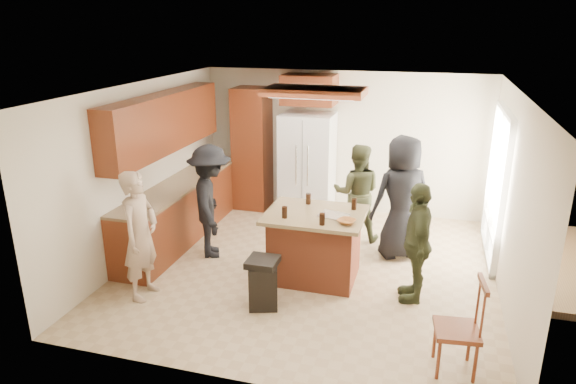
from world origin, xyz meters
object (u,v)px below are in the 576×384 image
(person_front_left, at_px, (140,235))
(person_counter, at_px, (211,202))
(refrigerator, at_px, (307,165))
(person_side_right, at_px, (417,243))
(spindle_chair, at_px, (459,330))
(trash_bin, at_px, (263,282))
(kitchen_island, at_px, (315,245))
(person_behind_right, at_px, (402,198))
(person_behind_left, at_px, (357,193))

(person_front_left, height_order, person_counter, person_counter)
(person_counter, height_order, refrigerator, refrigerator)
(person_side_right, relative_size, refrigerator, 0.84)
(spindle_chair, bearing_deg, refrigerator, 122.56)
(person_side_right, bearing_deg, refrigerator, -148.76)
(trash_bin, bearing_deg, refrigerator, 94.43)
(kitchen_island, bearing_deg, person_side_right, -8.80)
(person_front_left, xyz_separation_m, person_side_right, (3.26, 0.85, -0.06))
(person_side_right, bearing_deg, person_behind_right, -174.08)
(person_behind_left, xyz_separation_m, spindle_chair, (1.45, -2.96, -0.32))
(person_front_left, xyz_separation_m, spindle_chair, (3.74, -0.47, -0.36))
(person_behind_right, relative_size, kitchen_island, 1.41)
(person_behind_left, distance_m, person_behind_right, 0.84)
(kitchen_island, xyz_separation_m, trash_bin, (-0.43, -0.89, -0.16))
(person_behind_left, relative_size, refrigerator, 0.86)
(spindle_chair, bearing_deg, person_side_right, 109.98)
(kitchen_island, relative_size, trash_bin, 2.03)
(person_counter, distance_m, spindle_chair, 3.87)
(person_behind_right, xyz_separation_m, person_side_right, (0.27, -1.21, -0.15))
(refrigerator, bearing_deg, person_behind_left, -41.88)
(person_side_right, distance_m, refrigerator, 3.25)
(person_behind_right, xyz_separation_m, trash_bin, (-1.47, -1.89, -0.59))
(person_counter, bearing_deg, kitchen_island, -124.55)
(person_side_right, xyz_separation_m, person_counter, (-2.92, 0.49, 0.07))
(trash_bin, bearing_deg, person_counter, 135.00)
(refrigerator, bearing_deg, person_front_left, -110.45)
(person_behind_right, distance_m, spindle_chair, 2.67)
(kitchen_island, distance_m, spindle_chair, 2.35)
(person_behind_right, distance_m, refrigerator, 2.19)
(person_front_left, height_order, person_behind_right, person_behind_right)
(person_side_right, height_order, kitchen_island, person_side_right)
(person_behind_right, height_order, kitchen_island, person_behind_right)
(person_behind_left, distance_m, spindle_chair, 3.31)
(person_behind_right, bearing_deg, person_front_left, 4.20)
(person_counter, height_order, trash_bin, person_counter)
(person_behind_right, bearing_deg, person_side_right, 72.40)
(refrigerator, distance_m, kitchen_island, 2.49)
(person_behind_left, distance_m, trash_bin, 2.50)
(person_counter, bearing_deg, person_side_right, -123.95)
(person_behind_left, relative_size, person_behind_right, 0.85)
(person_side_right, height_order, person_counter, person_counter)
(kitchen_island, height_order, spindle_chair, spindle_chair)
(person_behind_left, height_order, kitchen_island, person_behind_left)
(person_behind_left, bearing_deg, trash_bin, 65.30)
(refrigerator, bearing_deg, person_behind_right, -38.09)
(person_behind_left, distance_m, refrigerator, 1.38)
(person_front_left, relative_size, trash_bin, 2.60)
(person_counter, bearing_deg, spindle_chair, -142.39)
(person_behind_left, relative_size, person_counter, 0.93)
(person_front_left, xyz_separation_m, person_behind_right, (2.99, 2.05, 0.09))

